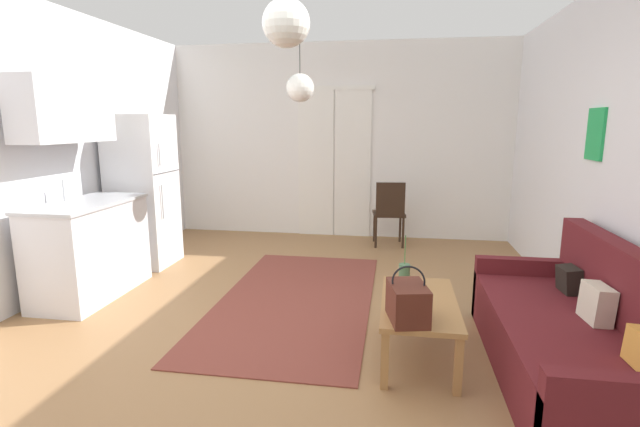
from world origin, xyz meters
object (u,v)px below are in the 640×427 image
at_px(accent_chair, 389,210).
at_px(pendant_lamp_far, 300,88).
at_px(handbag, 408,302).
at_px(couch, 578,340).
at_px(coffee_table, 419,308).
at_px(pendant_lamp_near, 286,23).
at_px(bamboo_vase, 404,276).
at_px(refrigerator, 143,191).

distance_m(accent_chair, pendant_lamp_far, 2.18).
bearing_deg(handbag, couch, 10.42).
bearing_deg(accent_chair, handbag, 86.77).
distance_m(couch, accent_chair, 3.42).
bearing_deg(accent_chair, coffee_table, 88.83).
bearing_deg(coffee_table, accent_chair, 94.94).
bearing_deg(accent_chair, pendant_lamp_far, 46.50).
height_order(handbag, pendant_lamp_near, pendant_lamp_near).
bearing_deg(coffee_table, pendant_lamp_far, 124.26).
height_order(accent_chair, pendant_lamp_far, pendant_lamp_far).
relative_size(bamboo_vase, pendant_lamp_near, 0.60).
bearing_deg(coffee_table, couch, -8.49).
relative_size(handbag, pendant_lamp_near, 0.53).
xyz_separation_m(coffee_table, accent_chair, (-0.26, 3.02, 0.13)).
height_order(accent_chair, pendant_lamp_near, pendant_lamp_near).
bearing_deg(handbag, refrigerator, 144.65).
height_order(refrigerator, pendant_lamp_far, pendant_lamp_far).
height_order(bamboo_vase, handbag, bamboo_vase).
height_order(bamboo_vase, pendant_lamp_near, pendant_lamp_near).
distance_m(bamboo_vase, refrigerator, 3.37).
distance_m(couch, refrigerator, 4.55).
bearing_deg(accent_chair, bamboo_vase, 87.09).
xyz_separation_m(accent_chair, pendant_lamp_far, (-0.95, -1.24, 1.51)).
bearing_deg(pendant_lamp_near, refrigerator, 135.51).
bearing_deg(couch, accent_chair, 111.75).
bearing_deg(couch, coffee_table, 171.51).
relative_size(coffee_table, handbag, 2.76).
distance_m(coffee_table, refrigerator, 3.58).
distance_m(bamboo_vase, pendant_lamp_far, 2.42).
bearing_deg(couch, pendant_lamp_far, 138.96).
xyz_separation_m(refrigerator, accent_chair, (2.81, 1.26, -0.38)).
bearing_deg(pendant_lamp_far, bamboo_vase, -54.57).
distance_m(handbag, pendant_lamp_near, 1.82).
relative_size(couch, coffee_table, 1.95).
relative_size(bamboo_vase, refrigerator, 0.24).
bearing_deg(handbag, coffee_table, 75.38).
bearing_deg(bamboo_vase, accent_chair, 93.20).
bearing_deg(couch, handbag, -169.58).
height_order(coffee_table, bamboo_vase, bamboo_vase).
height_order(coffee_table, refrigerator, refrigerator).
distance_m(couch, bamboo_vase, 1.19).
relative_size(accent_chair, pendant_lamp_near, 1.27).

